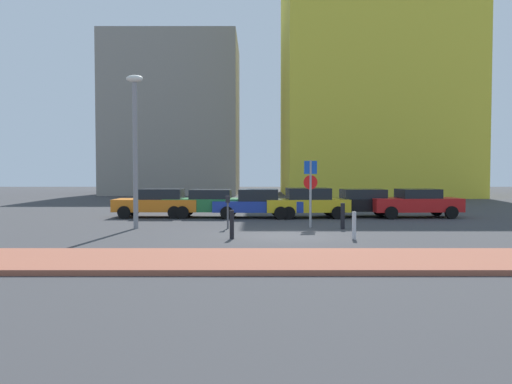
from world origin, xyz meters
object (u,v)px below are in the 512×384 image
(parked_car_yellow, at_px, (307,202))
(parked_car_black, at_px, (360,202))
(parking_sign_post, at_px, (311,185))
(traffic_bollard_near, at_px, (354,226))
(traffic_bollard_far, at_px, (232,225))
(parked_car_blue, at_px, (258,203))
(street_lamp, at_px, (135,137))
(traffic_bollard_mid, at_px, (343,216))
(parked_car_red, at_px, (415,203))
(parked_car_green, at_px, (205,203))
(parking_meter, at_px, (228,207))
(parked_car_orange, at_px, (158,202))

(parked_car_yellow, distance_m, parked_car_black, 2.87)
(parking_sign_post, bearing_deg, parked_car_yellow, 86.20)
(traffic_bollard_near, relative_size, traffic_bollard_far, 0.96)
(parked_car_blue, height_order, street_lamp, street_lamp)
(parked_car_blue, xyz_separation_m, parked_car_yellow, (2.49, -0.03, 0.04))
(parking_sign_post, bearing_deg, traffic_bollard_near, -73.67)
(parked_car_yellow, height_order, traffic_bollard_near, parked_car_yellow)
(traffic_bollard_near, distance_m, traffic_bollard_far, 4.27)
(traffic_bollard_mid, bearing_deg, parked_car_blue, 123.56)
(parked_car_red, height_order, traffic_bollard_mid, parked_car_red)
(parked_car_green, xyz_separation_m, parked_car_black, (8.04, 0.31, 0.00))
(parked_car_green, bearing_deg, street_lamp, -114.41)
(traffic_bollard_near, bearing_deg, parked_car_yellow, 95.58)
(parked_car_yellow, distance_m, parking_sign_post, 4.69)
(parking_meter, bearing_deg, traffic_bollard_near, -36.28)
(parked_car_yellow, relative_size, traffic_bollard_far, 4.26)
(parked_car_orange, bearing_deg, street_lamp, -89.37)
(parked_car_blue, distance_m, traffic_bollard_near, 9.07)
(parking_meter, bearing_deg, parking_sign_post, 7.73)
(parked_car_orange, bearing_deg, parked_car_black, 1.43)
(parked_car_blue, xyz_separation_m, parked_car_black, (5.31, 0.52, 0.02))
(parked_car_green, relative_size, parked_car_blue, 0.89)
(parking_sign_post, distance_m, traffic_bollard_near, 4.21)
(parked_car_orange, relative_size, parked_car_blue, 0.95)
(parked_car_green, distance_m, traffic_bollard_mid, 8.22)
(parked_car_green, height_order, street_lamp, street_lamp)
(parked_car_yellow, height_order, parking_meter, parked_car_yellow)
(parked_car_blue, relative_size, parked_car_yellow, 1.06)
(parked_car_green, relative_size, traffic_bollard_mid, 3.77)
(parking_meter, relative_size, street_lamp, 0.21)
(parked_car_orange, xyz_separation_m, parked_car_red, (13.22, -0.17, -0.01))
(parked_car_yellow, height_order, parking_sign_post, parking_sign_post)
(traffic_bollard_far, bearing_deg, parked_car_blue, 83.47)
(parked_car_red, distance_m, traffic_bollard_near, 9.77)
(parked_car_orange, relative_size, parking_meter, 3.18)
(parked_car_orange, height_order, traffic_bollard_near, parked_car_orange)
(parked_car_red, bearing_deg, parked_car_orange, 179.27)
(parked_car_red, bearing_deg, parked_car_blue, -179.38)
(parked_car_red, xyz_separation_m, street_lamp, (-13.16, -5.10, 3.01))
(parked_car_green, distance_m, parked_car_red, 10.79)
(street_lamp, xyz_separation_m, traffic_bollard_mid, (8.55, -0.20, -3.23))
(parked_car_orange, distance_m, parked_car_blue, 5.16)
(parked_car_black, relative_size, traffic_bollard_near, 4.41)
(parked_car_orange, bearing_deg, traffic_bollard_mid, -32.39)
(parking_meter, xyz_separation_m, traffic_bollard_far, (0.32, -3.29, -0.38))
(parked_car_green, relative_size, traffic_bollard_far, 3.99)
(street_lamp, xyz_separation_m, traffic_bollard_near, (8.41, -3.43, -3.28))
(parked_car_black, distance_m, street_lamp, 12.16)
(parked_car_black, height_order, traffic_bollard_far, parked_car_black)
(traffic_bollard_near, height_order, traffic_bollard_mid, traffic_bollard_mid)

